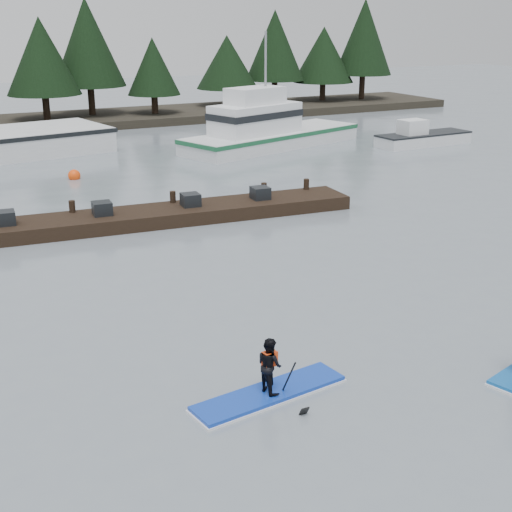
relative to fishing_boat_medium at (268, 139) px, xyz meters
name	(u,v)px	position (x,y,z in m)	size (l,w,h in m)	color
ground	(377,379)	(-11.59, -27.09, -0.52)	(160.00, 160.00, 0.00)	slate
far_shore	(29,124)	(-11.59, 14.91, -0.22)	(70.00, 8.00, 0.60)	#2D281E
treeline	(30,128)	(-11.59, 14.91, -0.52)	(60.00, 4.00, 8.00)	black
fishing_boat_medium	(268,139)	(0.00, 0.00, 0.00)	(12.81, 7.10, 7.63)	silver
skiff	(423,139)	(9.06, -3.66, -0.15)	(6.32, 1.90, 0.74)	silver
floating_dock	(154,216)	(-11.84, -12.79, -0.25)	(16.24, 2.17, 0.54)	black
buoy_b	(75,179)	(-12.75, -3.46, -0.52)	(0.61, 0.61, 0.61)	#FC480C
paddleboard_solo	(269,380)	(-14.12, -26.68, -0.13)	(3.60, 1.31, 1.82)	#1239AE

